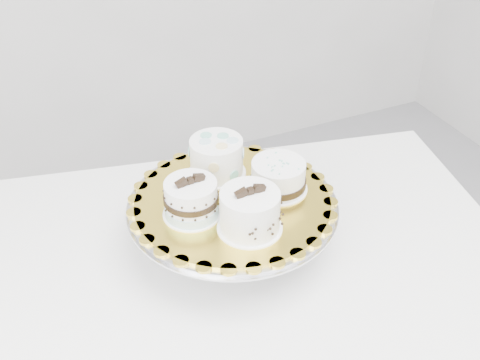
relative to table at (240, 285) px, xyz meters
name	(u,v)px	position (x,y,z in m)	size (l,w,h in m)	color
table	(240,285)	(0.00, 0.00, 0.00)	(1.23, 0.95, 0.75)	silver
cake_stand	(233,216)	(0.00, 0.03, 0.17)	(0.41, 0.41, 0.11)	gray
cake_board	(233,201)	(0.00, 0.03, 0.20)	(0.38, 0.38, 0.01)	gold
cake_swirl	(250,212)	(-0.01, -0.06, 0.24)	(0.12, 0.12, 0.10)	white
cake_banded	(191,200)	(-0.09, 0.02, 0.24)	(0.11, 0.11, 0.09)	white
cake_dots	(217,157)	(0.00, 0.12, 0.25)	(0.14, 0.14, 0.08)	white
cake_ribbon	(279,177)	(0.09, 0.03, 0.24)	(0.13, 0.13, 0.06)	white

